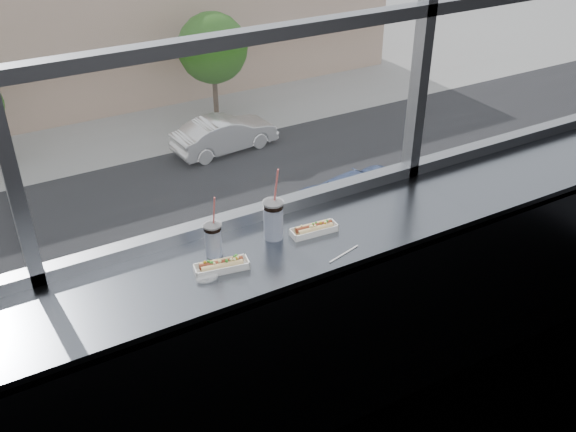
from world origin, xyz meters
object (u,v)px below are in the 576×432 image
loose_straw (344,254)px  wrapper (207,278)px  hotdog_tray_right (314,229)px  soda_cup_left (213,238)px  soda_cup_right (273,218)px  car_near_d (281,214)px  car_far_c (224,129)px  hotdog_tray_left (221,265)px  car_near_e (362,187)px  tree_right (213,48)px

loose_straw → wrapper: bearing=153.4°
hotdog_tray_right → wrapper: hotdog_tray_right is taller
wrapper → soda_cup_left: bearing=56.9°
soda_cup_right → loose_straw: 0.37m
loose_straw → car_near_d: loose_straw is taller
hotdog_tray_right → car_far_c: (10.08, 24.26, -10.92)m
soda_cup_right → car_far_c: bearing=67.0°
soda_cup_left → loose_straw: (0.51, -0.29, -0.09)m
hotdog_tray_left → hotdog_tray_right: hotdog_tray_left is taller
hotdog_tray_left → car_near_d: bearing=70.5°
soda_cup_right → car_near_e: soda_cup_right is taller
soda_cup_left → loose_straw: soda_cup_left is taller
soda_cup_right → tree_right: bearing=67.7°
tree_right → hotdog_tray_right: bearing=-112.0°
car_near_e → car_near_d: bearing=82.9°
soda_cup_right → car_near_e: 23.39m
soda_cup_left → soda_cup_right: size_ratio=0.83×
soda_cup_right → car_near_d: size_ratio=0.07×
car_near_e → car_far_c: bearing=10.1°
car_near_d → soda_cup_right: bearing=150.9°
car_near_d → soda_cup_left: bearing=150.0°
soda_cup_left → car_near_d: size_ratio=0.05×
hotdog_tray_left → car_far_c: bearing=76.5°
soda_cup_right → car_near_e: bearing=51.8°
hotdog_tray_left → soda_cup_left: bearing=91.1°
hotdog_tray_right → car_near_d: 21.56m
hotdog_tray_right → wrapper: (-0.59, -0.09, -0.01)m
soda_cup_left → car_far_c: size_ratio=0.04×
hotdog_tray_left → hotdog_tray_right: (0.51, 0.05, -0.00)m
soda_cup_left → car_near_e: (13.04, 16.19, -11.06)m
hotdog_tray_left → loose_straw: bearing=-7.2°
hotdog_tray_left → hotdog_tray_right: size_ratio=1.06×
wrapper → tree_right: size_ratio=0.02×
car_near_e → soda_cup_right: bearing=134.8°
loose_straw → tree_right: 31.75m
hotdog_tray_right → wrapper: bearing=-166.8°
hotdog_tray_left → car_far_c: size_ratio=0.04×
car_near_e → soda_cup_left: bearing=134.1°
soda_cup_left → car_near_e: bearing=51.1°
wrapper → car_near_e: bearing=51.2°
tree_right → wrapper: bearing=-112.9°
wrapper → car_near_d: size_ratio=0.02×
hotdog_tray_right → soda_cup_left: (-0.49, 0.07, 0.07)m
soda_cup_right → wrapper: soda_cup_right is taller
hotdog_tray_left → tree_right: 31.80m
wrapper → car_near_e: 23.68m
loose_straw → tree_right: bearing=53.5°
car_near_e → hotdog_tray_left: bearing=134.3°
hotdog_tray_left → car_near_d: hotdog_tray_left is taller
hotdog_tray_right → car_near_d: (8.76, 16.26, -11.12)m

